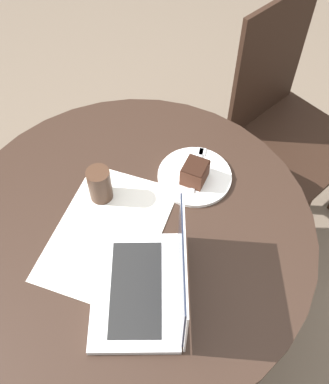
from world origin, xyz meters
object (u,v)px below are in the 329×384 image
Objects in this scene: coffee_glass at (100,185)px; laptop at (148,284)px; chair at (284,123)px; plate at (195,176)px.

laptop is at bearing -123.87° from coffee_glass.
laptop is (-0.95, 0.03, 0.27)m from chair.
coffee_glass is (-0.19, 0.20, 0.05)m from plate.
laptop is at bearing -169.31° from plate.
chair is 4.50× the size of plate.
plate is 0.38m from laptop.
laptop is (-0.37, -0.07, 0.03)m from plate.
plate is (-0.58, 0.10, 0.23)m from chair.
chair is 0.63m from plate.
coffee_glass is (-0.77, 0.30, 0.28)m from chair.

